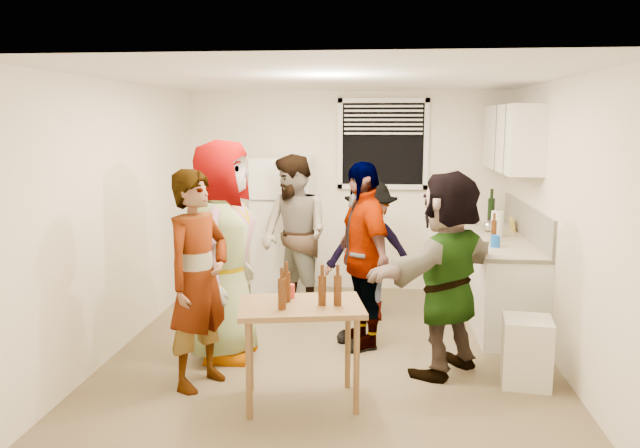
# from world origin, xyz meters

# --- Properties ---
(room) EXTENTS (4.00, 4.50, 2.50)m
(room) POSITION_xyz_m (0.00, 0.00, 0.00)
(room) COLOR white
(room) RESTS_ON ground
(window) EXTENTS (1.12, 0.10, 1.06)m
(window) POSITION_xyz_m (0.45, 2.21, 1.85)
(window) COLOR white
(window) RESTS_ON room
(refrigerator) EXTENTS (0.70, 0.70, 1.70)m
(refrigerator) POSITION_xyz_m (-0.75, 1.88, 0.85)
(refrigerator) COLOR white
(refrigerator) RESTS_ON ground
(counter_lower) EXTENTS (0.60, 2.20, 0.86)m
(counter_lower) POSITION_xyz_m (1.70, 1.15, 0.43)
(counter_lower) COLOR white
(counter_lower) RESTS_ON ground
(countertop) EXTENTS (0.64, 2.22, 0.04)m
(countertop) POSITION_xyz_m (1.70, 1.15, 0.88)
(countertop) COLOR beige
(countertop) RESTS_ON counter_lower
(backsplash) EXTENTS (0.03, 2.20, 0.36)m
(backsplash) POSITION_xyz_m (1.99, 1.15, 1.08)
(backsplash) COLOR beige
(backsplash) RESTS_ON countertop
(upper_cabinets) EXTENTS (0.34, 1.60, 0.70)m
(upper_cabinets) POSITION_xyz_m (1.83, 1.35, 1.95)
(upper_cabinets) COLOR white
(upper_cabinets) RESTS_ON room
(kettle) EXTENTS (0.22, 0.19, 0.18)m
(kettle) POSITION_xyz_m (1.65, 1.48, 0.90)
(kettle) COLOR silver
(kettle) RESTS_ON countertop
(paper_towel) EXTENTS (0.13, 0.13, 0.28)m
(paper_towel) POSITION_xyz_m (1.68, 1.16, 0.90)
(paper_towel) COLOR white
(paper_towel) RESTS_ON countertop
(wine_bottle) EXTENTS (0.08, 0.08, 0.32)m
(wine_bottle) POSITION_xyz_m (1.75, 1.95, 0.90)
(wine_bottle) COLOR black
(wine_bottle) RESTS_ON countertop
(beer_bottle_counter) EXTENTS (0.06, 0.06, 0.22)m
(beer_bottle_counter) POSITION_xyz_m (1.60, 0.89, 0.90)
(beer_bottle_counter) COLOR #47230C
(beer_bottle_counter) RESTS_ON countertop
(blue_cup) EXTENTS (0.09, 0.09, 0.12)m
(blue_cup) POSITION_xyz_m (1.57, 0.60, 0.90)
(blue_cup) COLOR blue
(blue_cup) RESTS_ON countertop
(picture_frame) EXTENTS (0.02, 0.18, 0.15)m
(picture_frame) POSITION_xyz_m (1.92, 1.55, 0.97)
(picture_frame) COLOR gold
(picture_frame) RESTS_ON countertop
(trash_bin) EXTENTS (0.43, 0.43, 0.56)m
(trash_bin) POSITION_xyz_m (1.63, -0.61, 0.25)
(trash_bin) COLOR silver
(trash_bin) RESTS_ON ground
(serving_table) EXTENTS (1.02, 0.78, 0.78)m
(serving_table) POSITION_xyz_m (-0.15, -1.11, 0.00)
(serving_table) COLOR brown
(serving_table) RESTS_ON ground
(beer_bottle_table) EXTENTS (0.06, 0.06, 0.23)m
(beer_bottle_table) POSITION_xyz_m (-0.27, -1.25, 0.78)
(beer_bottle_table) COLOR #47230C
(beer_bottle_table) RESTS_ON serving_table
(red_cup) EXTENTS (0.08, 0.08, 0.11)m
(red_cup) POSITION_xyz_m (-0.26, -0.96, 0.78)
(red_cup) COLOR red
(red_cup) RESTS_ON serving_table
(guest_grey) EXTENTS (2.02, 1.06, 0.63)m
(guest_grey) POSITION_xyz_m (-0.97, -0.24, 0.00)
(guest_grey) COLOR gray
(guest_grey) RESTS_ON ground
(guest_stripe) EXTENTS (1.87, 1.35, 0.42)m
(guest_stripe) POSITION_xyz_m (-1.01, -0.87, 0.00)
(guest_stripe) COLOR #141933
(guest_stripe) RESTS_ON ground
(guest_back_left) EXTENTS (1.85, 1.88, 0.67)m
(guest_back_left) POSITION_xyz_m (-0.51, 1.09, 0.00)
(guest_back_left) COLOR brown
(guest_back_left) RESTS_ON ground
(guest_back_right) EXTENTS (1.01, 1.53, 0.56)m
(guest_back_right) POSITION_xyz_m (0.33, 1.00, 0.00)
(guest_back_right) COLOR #48474D
(guest_back_right) RESTS_ON ground
(guest_black) EXTENTS (2.03, 1.64, 0.43)m
(guest_black) POSITION_xyz_m (0.27, 0.18, 0.00)
(guest_black) COLOR black
(guest_black) RESTS_ON ground
(guest_orange) EXTENTS (2.37, 2.35, 0.51)m
(guest_orange) POSITION_xyz_m (1.00, -0.40, 0.00)
(guest_orange) COLOR #C47741
(guest_orange) RESTS_ON ground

